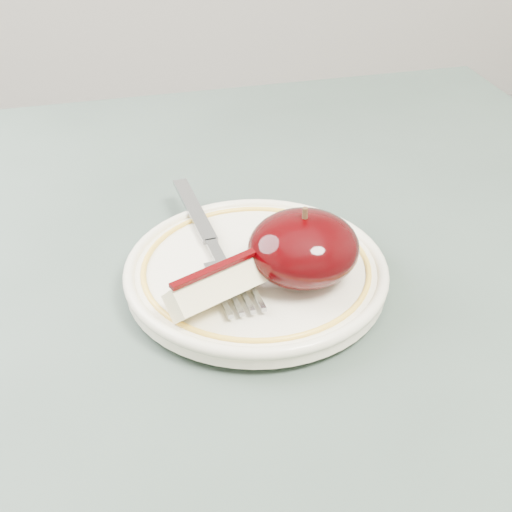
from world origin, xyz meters
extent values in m
cylinder|color=brown|center=(0.40, 0.40, 0.35)|extent=(0.05, 0.05, 0.71)
cube|color=#435249|center=(0.00, 0.00, 0.73)|extent=(0.90, 0.90, 0.04)
cylinder|color=#EDE3C6|center=(0.06, 0.05, 0.75)|extent=(0.11, 0.11, 0.01)
cylinder|color=#EDE3C6|center=(0.06, 0.05, 0.76)|extent=(0.19, 0.19, 0.01)
torus|color=#EDE3C6|center=(0.06, 0.05, 0.77)|extent=(0.20, 0.20, 0.01)
torus|color=yellow|center=(0.06, 0.05, 0.77)|extent=(0.17, 0.17, 0.00)
ellipsoid|color=black|center=(0.09, 0.03, 0.79)|extent=(0.08, 0.08, 0.05)
cylinder|color=#472D19|center=(0.09, 0.03, 0.82)|extent=(0.00, 0.00, 0.01)
cube|color=beige|center=(0.03, 0.01, 0.78)|extent=(0.07, 0.05, 0.03)
cube|color=#370103|center=(0.03, 0.01, 0.80)|extent=(0.06, 0.03, 0.00)
cube|color=gray|center=(0.03, 0.14, 0.77)|extent=(0.02, 0.10, 0.00)
cube|color=gray|center=(0.04, 0.07, 0.77)|extent=(0.01, 0.03, 0.00)
cube|color=gray|center=(0.04, 0.04, 0.77)|extent=(0.03, 0.03, 0.00)
cube|color=gray|center=(0.05, 0.01, 0.77)|extent=(0.01, 0.04, 0.00)
cube|color=gray|center=(0.05, 0.01, 0.77)|extent=(0.01, 0.04, 0.00)
cube|color=gray|center=(0.04, 0.01, 0.77)|extent=(0.01, 0.04, 0.00)
cube|color=gray|center=(0.03, 0.01, 0.77)|extent=(0.01, 0.04, 0.00)
camera|label=1|loc=(-0.04, -0.37, 1.07)|focal=50.00mm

